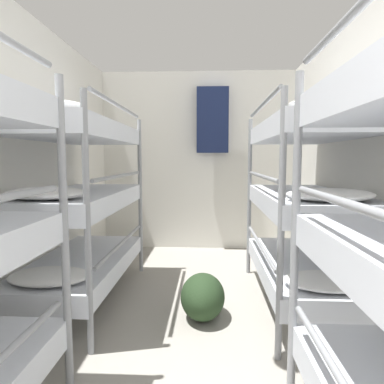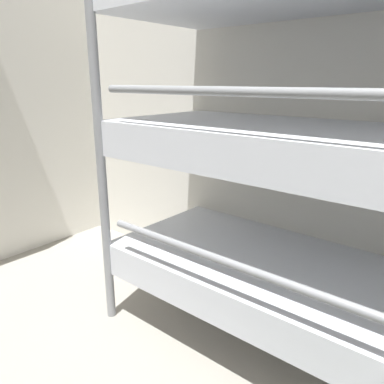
% 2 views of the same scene
% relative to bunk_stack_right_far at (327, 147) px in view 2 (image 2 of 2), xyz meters
% --- Properties ---
extents(bunk_stack_right_far, '(0.77, 1.75, 1.78)m').
position_rel_bunk_stack_right_far_xyz_m(bunk_stack_right_far, '(0.00, 0.00, 0.00)').
color(bunk_stack_right_far, gray).
rests_on(bunk_stack_right_far, ground_plane).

